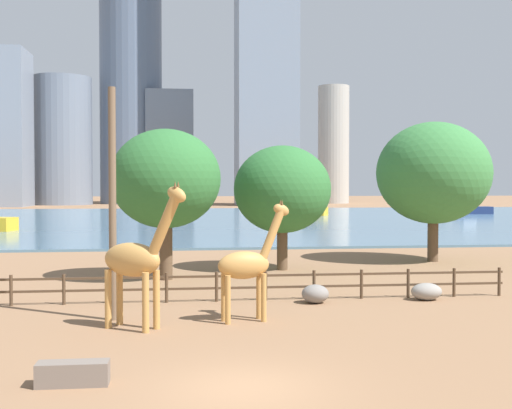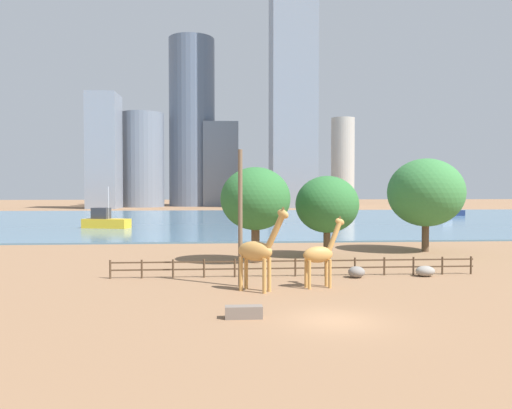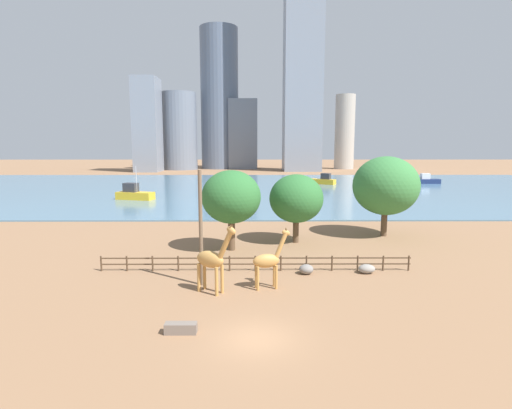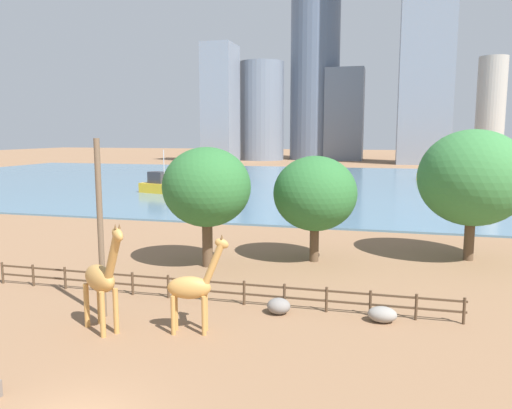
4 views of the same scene
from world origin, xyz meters
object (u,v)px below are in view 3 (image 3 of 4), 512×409
feeding_trough (181,328)px  boat_tug (427,180)px  utility_pole (201,228)px  boat_ferry (323,180)px  giraffe_companion (268,261)px  tree_center_broad (386,186)px  tree_left_large (296,199)px  boat_sailboat (134,194)px  boulder_near_fence (367,269)px  tree_right_tall (231,197)px  giraffe_tall (212,260)px  boulder_by_pole (306,269)px  boat_barge (409,175)px

feeding_trough → boat_tug: boat_tug is taller
feeding_trough → boat_tug: bearing=59.4°
utility_pole → boat_ferry: utility_pole is taller
giraffe_companion → tree_center_broad: tree_center_broad is taller
tree_left_large → boat_sailboat: 43.64m
feeding_trough → tree_left_large: size_ratio=0.24×
boulder_near_fence → boat_tug: size_ratio=0.22×
tree_left_large → boat_tug: size_ratio=1.19×
tree_left_large → tree_right_tall: tree_right_tall is taller
utility_pole → giraffe_tall: bearing=-58.9°
boulder_by_pole → boat_ferry: bearing=79.2°
giraffe_companion → boat_tug: 92.02m
boat_barge → utility_pole: bearing=160.4°
giraffe_tall → boat_tug: size_ratio=0.83×
boulder_by_pole → feeding_trough: size_ratio=0.65×
utility_pole → boat_sailboat: size_ratio=1.15×
giraffe_tall → feeding_trough: (-1.16, -6.25, -2.16)m
boulder_by_pole → tree_right_tall: tree_right_tall is taller
tree_left_large → boat_tug: bearing=56.9°
boat_sailboat → giraffe_companion: bearing=-48.1°
boat_sailboat → boat_tug: bearing=39.6°
utility_pole → tree_right_tall: utility_pole is taller
giraffe_tall → utility_pole: (-1.00, 1.66, 1.91)m
giraffe_tall → boat_sailboat: bearing=144.9°
utility_pole → tree_right_tall: size_ratio=1.08×
tree_right_tall → boat_barge: size_ratio=1.32×
giraffe_tall → tree_left_large: bearing=96.0°
feeding_trough → tree_center_broad: 31.58m
boat_tug → feeding_trough: bearing=-120.4°
boulder_near_fence → tree_center_broad: tree_center_broad is taller
tree_left_large → boat_tug: 78.21m
boulder_near_fence → boulder_by_pole: boulder_by_pole is taller
utility_pole → boulder_by_pole: (8.26, 2.53, -3.97)m
feeding_trough → boat_barge: boat_barge is taller
boulder_near_fence → feeding_trough: bearing=-141.8°
tree_left_large → boat_ferry: tree_left_large is taller
boulder_near_fence → utility_pole: bearing=-168.6°
boat_ferry → boat_barge: boat_ferry is taller
giraffe_companion → tree_right_tall: (-3.31, 10.97, 3.27)m
boat_tug → boat_barge: bearing=83.6°
boulder_near_fence → tree_center_broad: 15.95m
boat_sailboat → boat_tug: size_ratio=1.21×
giraffe_tall → tree_left_large: (7.51, 15.03, 2.35)m
boulder_by_pole → boat_sailboat: (-27.29, 44.51, 0.87)m
tree_right_tall → boulder_near_fence: bearing=-32.9°
boulder_near_fence → tree_left_large: tree_left_large is taller
boulder_near_fence → boat_barge: (39.99, 94.71, 0.70)m
tree_right_tall → boat_sailboat: size_ratio=1.07×
feeding_trough → tree_right_tall: tree_right_tall is taller
utility_pole → feeding_trough: size_ratio=4.85×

